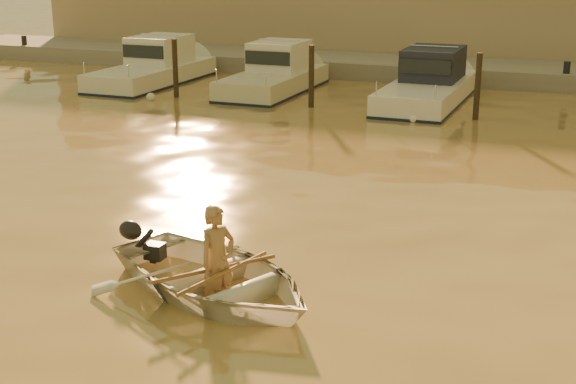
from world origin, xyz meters
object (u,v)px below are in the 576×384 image
at_px(moored_boat_0, 152,67).
at_px(moored_boat_2, 428,84).
at_px(moored_boat_1, 273,75).
at_px(waterfront_building, 532,9).
at_px(person, 217,261).
at_px(dinghy, 214,277).

distance_m(moored_boat_0, moored_boat_2, 10.61).
xyz_separation_m(moored_boat_1, waterfront_building, (7.75, 11.00, 1.77)).
relative_size(moored_boat_2, waterfront_building, 0.16).
distance_m(person, waterfront_building, 27.75).
height_order(moored_boat_0, moored_boat_1, same).
relative_size(person, moored_boat_1, 0.26).
distance_m(moored_boat_2, waterfront_building, 11.35).
xyz_separation_m(dinghy, waterfront_building, (1.77, 27.60, 2.12)).
bearing_deg(moored_boat_1, dinghy, -70.19).
bearing_deg(moored_boat_2, dinghy, -88.71).
relative_size(person, waterfront_building, 0.04).
bearing_deg(person, moored_boat_2, 24.87).
height_order(dinghy, moored_boat_0, moored_boat_0).
xyz_separation_m(dinghy, moored_boat_0, (-10.99, 16.60, 0.35)).
bearing_deg(person, waterfront_building, 19.79).
distance_m(dinghy, moored_boat_1, 17.65).
height_order(person, moored_boat_0, moored_boat_0).
distance_m(person, moored_boat_1, 17.71).
bearing_deg(person, dinghy, 90.00).
bearing_deg(moored_boat_1, moored_boat_2, 0.00).
xyz_separation_m(person, moored_boat_0, (-11.08, 16.64, 0.07)).
bearing_deg(dinghy, moored_boat_0, 56.76).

